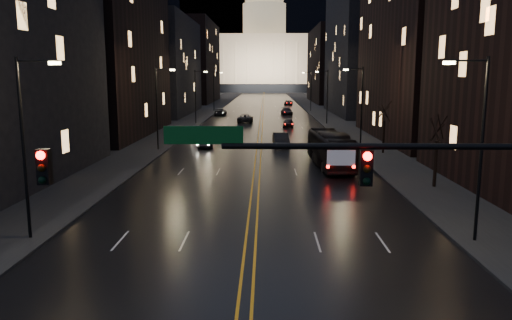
{
  "coord_description": "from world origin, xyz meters",
  "views": [
    {
      "loc": [
        0.71,
        -13.64,
        8.13
      ],
      "look_at": [
        0.23,
        11.76,
        3.81
      ],
      "focal_mm": 35.0,
      "sensor_mm": 36.0,
      "label": 1
    }
  ],
  "objects_px": {
    "oncoming_car_a": "(205,141)",
    "oncoming_car_b": "(199,131)",
    "traffic_signal": "(452,186)",
    "receding_car_a": "(281,140)",
    "bus": "(331,150)"
  },
  "relations": [
    {
      "from": "oncoming_car_a",
      "to": "oncoming_car_b",
      "type": "height_order",
      "value": "oncoming_car_a"
    },
    {
      "from": "traffic_signal",
      "to": "receding_car_a",
      "type": "height_order",
      "value": "traffic_signal"
    },
    {
      "from": "oncoming_car_a",
      "to": "oncoming_car_b",
      "type": "relative_size",
      "value": 1.0
    },
    {
      "from": "bus",
      "to": "receding_car_a",
      "type": "distance_m",
      "value": 13.42
    },
    {
      "from": "traffic_signal",
      "to": "oncoming_car_b",
      "type": "distance_m",
      "value": 55.86
    },
    {
      "from": "oncoming_car_b",
      "to": "receding_car_a",
      "type": "height_order",
      "value": "receding_car_a"
    },
    {
      "from": "bus",
      "to": "receding_car_a",
      "type": "xyz_separation_m",
      "value": [
        -4.11,
        12.75,
        -0.76
      ]
    },
    {
      "from": "bus",
      "to": "oncoming_car_a",
      "type": "distance_m",
      "value": 17.26
    },
    {
      "from": "oncoming_car_a",
      "to": "oncoming_car_b",
      "type": "distance_m",
      "value": 11.72
    },
    {
      "from": "receding_car_a",
      "to": "bus",
      "type": "bearing_deg",
      "value": -74.96
    },
    {
      "from": "bus",
      "to": "oncoming_car_b",
      "type": "xyz_separation_m",
      "value": [
        -14.99,
        23.13,
        -0.86
      ]
    },
    {
      "from": "oncoming_car_b",
      "to": "receding_car_a",
      "type": "relative_size",
      "value": 0.88
    },
    {
      "from": "traffic_signal",
      "to": "oncoming_car_b",
      "type": "xyz_separation_m",
      "value": [
        -14.28,
        53.82,
        -4.4
      ]
    },
    {
      "from": "traffic_signal",
      "to": "oncoming_car_b",
      "type": "height_order",
      "value": "traffic_signal"
    },
    {
      "from": "receding_car_a",
      "to": "traffic_signal",
      "type": "bearing_deg",
      "value": -88.35
    }
  ]
}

